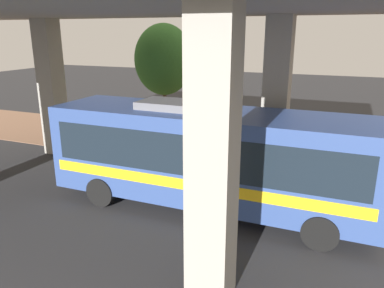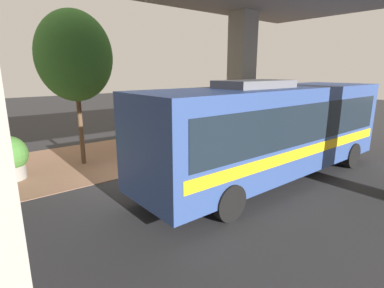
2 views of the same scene
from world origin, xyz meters
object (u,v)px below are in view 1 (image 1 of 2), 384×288
at_px(fire_hydrant, 224,153).
at_px(bus, 209,153).
at_px(planter_middle, 118,126).
at_px(street_tree_near, 164,60).
at_px(planter_front, 78,133).

bearing_deg(fire_hydrant, bus, 10.67).
xyz_separation_m(bus, planter_middle, (-5.78, -7.26, -1.11)).
bearing_deg(street_tree_near, bus, 37.06).
height_order(bus, planter_middle, bus).
relative_size(planter_front, street_tree_near, 0.23).
distance_m(bus, planter_middle, 9.34).
relative_size(fire_hydrant, planter_front, 0.72).
xyz_separation_m(bus, fire_hydrant, (-4.23, -0.80, -1.39)).
xyz_separation_m(fire_hydrant, planter_middle, (-1.55, -6.46, 0.28)).
relative_size(planter_front, planter_middle, 0.89).
relative_size(planter_middle, street_tree_near, 0.26).
distance_m(fire_hydrant, planter_middle, 6.65).
height_order(planter_front, street_tree_near, street_tree_near).
xyz_separation_m(fire_hydrant, planter_front, (0.28, -7.66, 0.20)).
distance_m(planter_front, street_tree_near, 5.71).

